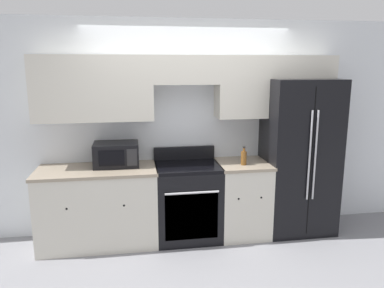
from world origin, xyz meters
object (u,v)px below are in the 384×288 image
object	(u,v)px
oven_range	(188,201)
refrigerator	(297,156)
bottle	(244,158)

from	to	relation	value
oven_range	refrigerator	world-z (taller)	refrigerator
refrigerator	bottle	distance (m)	0.76
oven_range	refrigerator	xyz separation A→B (m)	(1.39, 0.07, 0.49)
bottle	refrigerator	bearing A→B (deg)	12.48
oven_range	refrigerator	bearing A→B (deg)	2.74
bottle	oven_range	bearing A→B (deg)	171.51
oven_range	refrigerator	distance (m)	1.48
refrigerator	bottle	world-z (taller)	refrigerator
oven_range	bottle	bearing A→B (deg)	-8.49
oven_range	bottle	xyz separation A→B (m)	(0.65, -0.10, 0.54)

